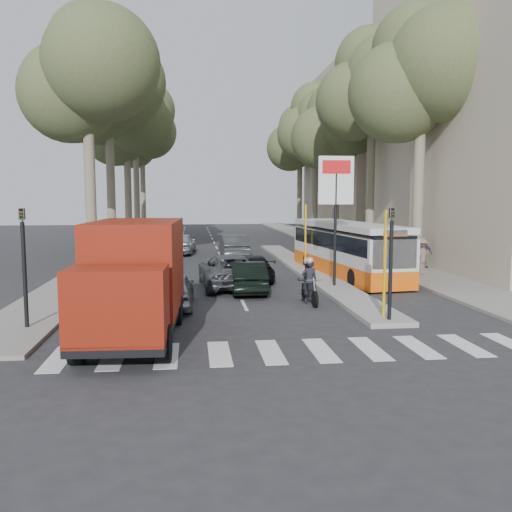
{
  "coord_description": "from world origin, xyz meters",
  "views": [
    {
      "loc": [
        -2.74,
        -17.25,
        3.93
      ],
      "look_at": [
        -0.27,
        3.73,
        1.6
      ],
      "focal_mm": 38.0,
      "sensor_mm": 36.0,
      "label": 1
    }
  ],
  "objects_px": {
    "silver_hatchback": "(171,289)",
    "motorcycle": "(308,282)",
    "dark_hatchback": "(248,277)",
    "city_bus": "(346,248)",
    "red_truck": "(134,278)"
  },
  "relations": [
    {
      "from": "red_truck",
      "to": "city_bus",
      "type": "relative_size",
      "value": 0.6
    },
    {
      "from": "silver_hatchback",
      "to": "motorcycle",
      "type": "height_order",
      "value": "motorcycle"
    },
    {
      "from": "silver_hatchback",
      "to": "motorcycle",
      "type": "relative_size",
      "value": 1.92
    },
    {
      "from": "red_truck",
      "to": "city_bus",
      "type": "xyz_separation_m",
      "value": [
        9.14,
        10.92,
        -0.3
      ]
    },
    {
      "from": "dark_hatchback",
      "to": "city_bus",
      "type": "relative_size",
      "value": 0.38
    },
    {
      "from": "red_truck",
      "to": "city_bus",
      "type": "height_order",
      "value": "red_truck"
    },
    {
      "from": "silver_hatchback",
      "to": "city_bus",
      "type": "height_order",
      "value": "city_bus"
    },
    {
      "from": "dark_hatchback",
      "to": "city_bus",
      "type": "distance_m",
      "value": 6.67
    },
    {
      "from": "city_bus",
      "to": "silver_hatchback",
      "type": "bearing_deg",
      "value": -146.88
    },
    {
      "from": "city_bus",
      "to": "dark_hatchback",
      "type": "bearing_deg",
      "value": -149.43
    },
    {
      "from": "dark_hatchback",
      "to": "motorcycle",
      "type": "height_order",
      "value": "motorcycle"
    },
    {
      "from": "silver_hatchback",
      "to": "motorcycle",
      "type": "distance_m",
      "value": 5.02
    },
    {
      "from": "red_truck",
      "to": "city_bus",
      "type": "distance_m",
      "value": 14.24
    },
    {
      "from": "red_truck",
      "to": "motorcycle",
      "type": "xyz_separation_m",
      "value": [
        5.84,
        4.49,
        -0.93
      ]
    },
    {
      "from": "silver_hatchback",
      "to": "motorcycle",
      "type": "bearing_deg",
      "value": -174.83
    }
  ]
}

